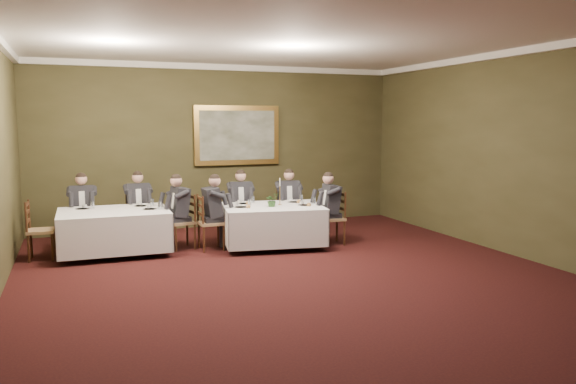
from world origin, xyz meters
TOP-DOWN VIEW (x-y plane):
  - ground at (0.00, 0.00)m, footprint 10.00×10.00m
  - ceiling at (0.00, 0.00)m, footprint 8.00×10.00m
  - back_wall at (0.00, 5.00)m, footprint 8.00×0.10m
  - right_wall at (4.00, 0.00)m, footprint 0.10×10.00m
  - crown_molding at (0.00, 0.00)m, footprint 8.00×10.00m
  - table_main at (0.35, 2.61)m, footprint 1.99×1.63m
  - table_second at (-2.42, 3.07)m, footprint 1.87×1.43m
  - chair_main_backleft at (0.01, 3.60)m, footprint 0.50×0.48m
  - diner_main_backleft at (0.01, 3.58)m, footprint 0.47×0.53m
  - chair_main_backright at (0.97, 3.44)m, footprint 0.51×0.49m
  - diner_main_backright at (0.97, 3.43)m, footprint 0.48×0.54m
  - chair_main_endleft at (-0.78, 2.79)m, footprint 0.43×0.45m
  - diner_main_endleft at (-0.77, 2.79)m, footprint 0.49×0.43m
  - chair_main_endright at (1.47, 2.43)m, footprint 0.45×0.47m
  - diner_main_endright at (1.46, 2.43)m, footprint 0.51×0.44m
  - chair_sec_backleft at (-2.90, 4.03)m, footprint 0.46×0.44m
  - diner_sec_backleft at (-2.90, 4.02)m, footprint 0.43×0.50m
  - chair_sec_backright at (-1.90, 4.02)m, footprint 0.45×0.43m
  - diner_sec_backright at (-1.90, 4.00)m, footprint 0.43×0.49m
  - chair_sec_endright at (-1.24, 3.05)m, footprint 0.49×0.51m
  - diner_sec_endright at (-1.25, 3.05)m, footprint 0.54×0.48m
  - chair_sec_endleft at (-3.59, 3.08)m, footprint 0.44×0.46m
  - centerpiece at (0.29, 2.50)m, footprint 0.28×0.26m
  - candlestick at (0.51, 2.67)m, footprint 0.07×0.07m
  - place_setting_table_main at (-0.02, 3.08)m, footprint 0.33×0.31m
  - place_setting_table_second at (-2.86, 3.49)m, footprint 0.33×0.31m
  - painting at (0.35, 4.94)m, footprint 1.90×0.09m

SIDE VIEW (x-z plane):
  - ground at x=0.00m, z-range 0.00..0.00m
  - chair_main_backleft at x=0.01m, z-range -0.22..0.78m
  - chair_main_backright at x=0.97m, z-range -0.22..0.78m
  - chair_main_endleft at x=-0.78m, z-range -0.22..0.78m
  - chair_main_endright at x=1.47m, z-range -0.22..0.78m
  - chair_sec_backleft at x=-2.90m, z-range -0.22..0.78m
  - chair_sec_backright at x=-1.90m, z-range -0.22..0.78m
  - chair_sec_endright at x=-1.24m, z-range -0.22..0.78m
  - chair_sec_endleft at x=-3.59m, z-range -0.22..0.78m
  - table_main at x=0.35m, z-range 0.12..0.78m
  - table_second at x=-2.42m, z-range 0.12..0.78m
  - diner_main_backleft at x=0.01m, z-range -0.16..1.19m
  - diner_main_backright at x=0.97m, z-range -0.16..1.19m
  - diner_main_endleft at x=-0.77m, z-range -0.16..1.19m
  - diner_main_endright at x=1.46m, z-range -0.16..1.19m
  - diner_sec_backleft at x=-2.90m, z-range -0.16..1.19m
  - diner_sec_backright at x=-1.90m, z-range -0.16..1.19m
  - diner_sec_endright at x=-1.25m, z-range -0.16..1.19m
  - place_setting_table_main at x=-0.02m, z-range 0.73..0.87m
  - place_setting_table_second at x=-2.86m, z-range 0.73..0.87m
  - centerpiece at x=0.29m, z-range 0.77..1.03m
  - candlestick at x=0.51m, z-range 0.70..1.21m
  - back_wall at x=0.00m, z-range 0.00..3.50m
  - right_wall at x=4.00m, z-range 0.00..3.50m
  - painting at x=0.35m, z-range 1.35..2.64m
  - crown_molding at x=0.00m, z-range 3.38..3.50m
  - ceiling at x=0.00m, z-range 3.45..3.55m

